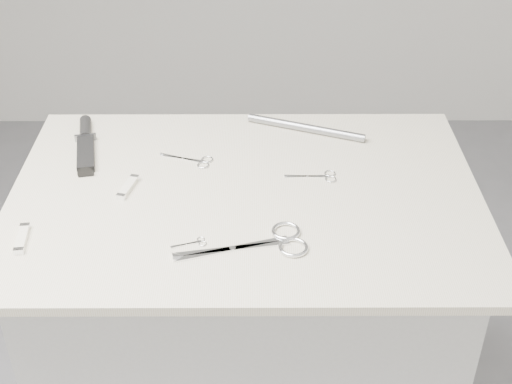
{
  "coord_description": "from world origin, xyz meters",
  "views": [
    {
      "loc": [
        0.02,
        -1.25,
        1.77
      ],
      "look_at": [
        0.02,
        0.0,
        0.92
      ],
      "focal_mm": 50.0,
      "sensor_mm": 36.0,
      "label": 1
    }
  ],
  "objects_px": {
    "plinth": "(247,348)",
    "sheathed_knife": "(86,142)",
    "metal_rail": "(306,128)",
    "embroidery_scissors_b": "(320,176)",
    "large_shears": "(269,243)",
    "tiny_scissors": "(193,243)",
    "pocket_knife_b": "(22,238)",
    "embroidery_scissors_a": "(196,161)",
    "pocket_knife_a": "(128,187)"
  },
  "relations": [
    {
      "from": "plinth",
      "to": "pocket_knife_b",
      "type": "distance_m",
      "value": 0.66
    },
    {
      "from": "pocket_knife_a",
      "to": "pocket_knife_b",
      "type": "distance_m",
      "value": 0.25
    },
    {
      "from": "tiny_scissors",
      "to": "metal_rail",
      "type": "height_order",
      "value": "metal_rail"
    },
    {
      "from": "plinth",
      "to": "pocket_knife_a",
      "type": "xyz_separation_m",
      "value": [
        -0.25,
        0.01,
        0.48
      ]
    },
    {
      "from": "sheathed_knife",
      "to": "metal_rail",
      "type": "bearing_deg",
      "value": -94.18
    },
    {
      "from": "pocket_knife_a",
      "to": "tiny_scissors",
      "type": "bearing_deg",
      "value": -126.22
    },
    {
      "from": "embroidery_scissors_b",
      "to": "pocket_knife_a",
      "type": "distance_m",
      "value": 0.42
    },
    {
      "from": "large_shears",
      "to": "pocket_knife_a",
      "type": "relative_size",
      "value": 2.96
    },
    {
      "from": "plinth",
      "to": "sheathed_knife",
      "type": "bearing_deg",
      "value": 152.1
    },
    {
      "from": "tiny_scissors",
      "to": "sheathed_knife",
      "type": "xyz_separation_m",
      "value": [
        -0.28,
        0.37,
        0.01
      ]
    },
    {
      "from": "embroidery_scissors_b",
      "to": "pocket_knife_b",
      "type": "distance_m",
      "value": 0.63
    },
    {
      "from": "tiny_scissors",
      "to": "metal_rail",
      "type": "xyz_separation_m",
      "value": [
        0.24,
        0.44,
        0.01
      ]
    },
    {
      "from": "large_shears",
      "to": "embroidery_scissors_b",
      "type": "height_order",
      "value": "large_shears"
    },
    {
      "from": "embroidery_scissors_b",
      "to": "pocket_knife_b",
      "type": "xyz_separation_m",
      "value": [
        -0.59,
        -0.22,
        0.0
      ]
    },
    {
      "from": "pocket_knife_b",
      "to": "metal_rail",
      "type": "xyz_separation_m",
      "value": [
        0.57,
        0.43,
        0.0
      ]
    },
    {
      "from": "tiny_scissors",
      "to": "plinth",
      "type": "bearing_deg",
      "value": 42.98
    },
    {
      "from": "pocket_knife_b",
      "to": "metal_rail",
      "type": "height_order",
      "value": "metal_rail"
    },
    {
      "from": "embroidery_scissors_a",
      "to": "sheathed_knife",
      "type": "bearing_deg",
      "value": -177.42
    },
    {
      "from": "large_shears",
      "to": "tiny_scissors",
      "type": "xyz_separation_m",
      "value": [
        -0.15,
        0.0,
        -0.0
      ]
    },
    {
      "from": "plinth",
      "to": "pocket_knife_b",
      "type": "height_order",
      "value": "pocket_knife_b"
    },
    {
      "from": "large_shears",
      "to": "pocket_knife_b",
      "type": "height_order",
      "value": "pocket_knife_b"
    },
    {
      "from": "pocket_knife_a",
      "to": "sheathed_knife",
      "type": "bearing_deg",
      "value": 48.84
    },
    {
      "from": "pocket_knife_b",
      "to": "embroidery_scissors_b",
      "type": "bearing_deg",
      "value": -75.33
    },
    {
      "from": "metal_rail",
      "to": "embroidery_scissors_b",
      "type": "bearing_deg",
      "value": -84.6
    },
    {
      "from": "plinth",
      "to": "tiny_scissors",
      "type": "xyz_separation_m",
      "value": [
        -0.1,
        -0.17,
        0.47
      ]
    },
    {
      "from": "plinth",
      "to": "embroidery_scissors_a",
      "type": "height_order",
      "value": "embroidery_scissors_a"
    },
    {
      "from": "large_shears",
      "to": "embroidery_scissors_a",
      "type": "height_order",
      "value": "large_shears"
    },
    {
      "from": "plinth",
      "to": "metal_rail",
      "type": "height_order",
      "value": "metal_rail"
    },
    {
      "from": "plinth",
      "to": "sheathed_knife",
      "type": "relative_size",
      "value": 3.79
    },
    {
      "from": "plinth",
      "to": "metal_rail",
      "type": "relative_size",
      "value": 3.07
    },
    {
      "from": "embroidery_scissors_a",
      "to": "tiny_scissors",
      "type": "bearing_deg",
      "value": -68.73
    },
    {
      "from": "large_shears",
      "to": "metal_rail",
      "type": "distance_m",
      "value": 0.45
    },
    {
      "from": "embroidery_scissors_a",
      "to": "embroidery_scissors_b",
      "type": "distance_m",
      "value": 0.28
    },
    {
      "from": "plinth",
      "to": "embroidery_scissors_b",
      "type": "bearing_deg",
      "value": 20.18
    },
    {
      "from": "large_shears",
      "to": "tiny_scissors",
      "type": "height_order",
      "value": "large_shears"
    },
    {
      "from": "embroidery_scissors_a",
      "to": "tiny_scissors",
      "type": "xyz_separation_m",
      "value": [
        0.02,
        -0.3,
        -0.0
      ]
    },
    {
      "from": "plinth",
      "to": "embroidery_scissors_a",
      "type": "xyz_separation_m",
      "value": [
        -0.11,
        0.13,
        0.47
      ]
    },
    {
      "from": "tiny_scissors",
      "to": "sheathed_knife",
      "type": "relative_size",
      "value": 0.29
    },
    {
      "from": "pocket_knife_a",
      "to": "metal_rail",
      "type": "height_order",
      "value": "metal_rail"
    },
    {
      "from": "pocket_knife_b",
      "to": "plinth",
      "type": "bearing_deg",
      "value": -75.14
    },
    {
      "from": "embroidery_scissors_a",
      "to": "metal_rail",
      "type": "relative_size",
      "value": 0.42
    },
    {
      "from": "tiny_scissors",
      "to": "pocket_knife_b",
      "type": "height_order",
      "value": "pocket_knife_b"
    },
    {
      "from": "large_shears",
      "to": "embroidery_scissors_a",
      "type": "bearing_deg",
      "value": 104.66
    },
    {
      "from": "metal_rail",
      "to": "plinth",
      "type": "bearing_deg",
      "value": -118.62
    },
    {
      "from": "tiny_scissors",
      "to": "pocket_knife_a",
      "type": "relative_size",
      "value": 0.8
    },
    {
      "from": "plinth",
      "to": "sheathed_knife",
      "type": "distance_m",
      "value": 0.64
    },
    {
      "from": "embroidery_scissors_b",
      "to": "tiny_scissors",
      "type": "bearing_deg",
      "value": -137.98
    },
    {
      "from": "embroidery_scissors_a",
      "to": "embroidery_scissors_b",
      "type": "height_order",
      "value": "same"
    },
    {
      "from": "plinth",
      "to": "embroidery_scissors_a",
      "type": "bearing_deg",
      "value": 132.24
    },
    {
      "from": "embroidery_scissors_a",
      "to": "pocket_knife_a",
      "type": "xyz_separation_m",
      "value": [
        -0.14,
        -0.11,
        0.0
      ]
    }
  ]
}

